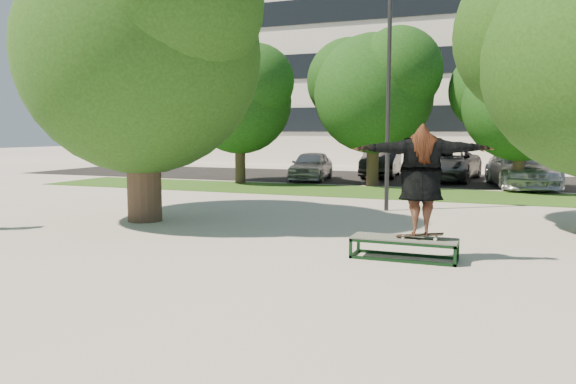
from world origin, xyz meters
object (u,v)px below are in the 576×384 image
at_px(car_grey, 446,164).
at_px(lamppost, 388,97).
at_px(car_silver_a, 311,166).
at_px(car_dark, 381,162).
at_px(car_silver_b, 521,168).
at_px(tree_left, 140,39).
at_px(grind_box, 404,248).

bearing_deg(car_grey, lamppost, -87.06).
relative_size(lamppost, car_silver_a, 1.56).
xyz_separation_m(car_dark, car_silver_b, (6.20, -2.87, 0.03)).
height_order(car_dark, car_silver_b, car_silver_b).
height_order(tree_left, car_grey, tree_left).
bearing_deg(tree_left, car_dark, 79.90).
bearing_deg(grind_box, lamppost, 104.28).
bearing_deg(lamppost, tree_left, -143.58).
bearing_deg(car_grey, tree_left, -106.03).
bearing_deg(car_silver_b, lamppost, -124.48).
relative_size(lamppost, car_silver_b, 1.16).
relative_size(grind_box, car_silver_a, 0.46).
relative_size(grind_box, car_dark, 0.40).
relative_size(car_dark, car_grey, 0.84).
xyz_separation_m(car_silver_a, car_grey, (5.71, 2.12, 0.07)).
height_order(tree_left, car_silver_b, tree_left).
bearing_deg(grind_box, tree_left, 163.69).
distance_m(tree_left, car_silver_b, 15.71).
xyz_separation_m(car_silver_a, car_dark, (2.59, 2.87, 0.07)).
height_order(tree_left, car_dark, tree_left).
xyz_separation_m(grind_box, car_silver_a, (-6.66, 14.39, 0.48)).
distance_m(car_silver_a, car_silver_b, 8.79).
bearing_deg(grind_box, car_dark, 103.27).
xyz_separation_m(car_silver_a, car_silver_b, (8.79, 0.00, 0.10)).
xyz_separation_m(grind_box, car_grey, (-0.96, 16.51, 0.55)).
xyz_separation_m(grind_box, car_dark, (-4.07, 17.26, 0.55)).
bearing_deg(car_dark, car_grey, -19.04).
bearing_deg(tree_left, car_silver_a, 89.41).
height_order(lamppost, car_dark, lamppost).
xyz_separation_m(lamppost, car_grey, (0.54, 10.62, -2.41)).
relative_size(car_dark, car_silver_b, 0.85).
bearing_deg(car_grey, car_silver_b, -28.59).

